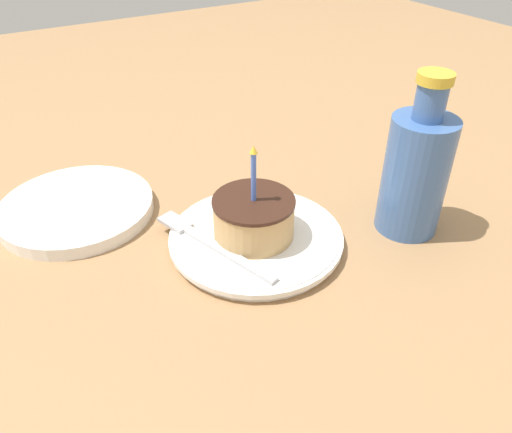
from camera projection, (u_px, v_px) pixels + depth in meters
ground_plane at (259, 243)px, 0.68m from camera, size 2.40×2.40×0.04m
plate at (256, 238)px, 0.64m from camera, size 0.22×0.22×0.02m
cake_slice at (254, 217)px, 0.61m from camera, size 0.10×0.10×0.12m
fork at (207, 241)px, 0.61m from camera, size 0.19×0.07×0.00m
bottle at (416, 171)px, 0.62m from camera, size 0.08×0.08×0.21m
side_plate at (77, 208)px, 0.69m from camera, size 0.21×0.21×0.02m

